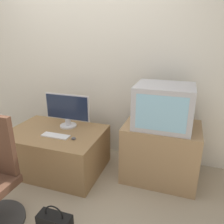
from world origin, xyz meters
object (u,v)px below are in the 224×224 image
at_px(main_monitor, 67,110).
at_px(mouse, 74,138).
at_px(crt_tv, 164,106).
at_px(keyboard, 56,136).

bearing_deg(main_monitor, mouse, -52.61).
distance_m(main_monitor, crt_tv, 1.16).
bearing_deg(main_monitor, keyboard, -88.94).
relative_size(main_monitor, keyboard, 1.79).
bearing_deg(keyboard, mouse, -2.68).
xyz_separation_m(main_monitor, crt_tv, (1.15, 0.02, 0.17)).
relative_size(mouse, crt_tv, 0.09).
relative_size(main_monitor, crt_tv, 0.98).
height_order(keyboard, mouse, mouse).
bearing_deg(crt_tv, mouse, -159.87).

